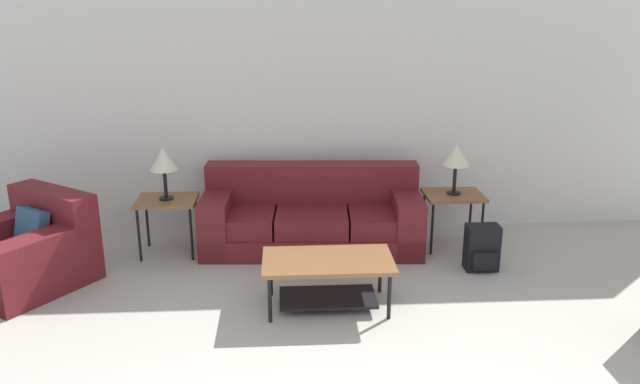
# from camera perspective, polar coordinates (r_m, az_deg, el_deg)

# --- Properties ---
(wall_back) EXTENTS (9.16, 0.06, 2.60)m
(wall_back) POSITION_cam_1_polar(r_m,az_deg,el_deg) (6.66, -0.33, 7.32)
(wall_back) COLOR silver
(wall_back) RESTS_ON ground_plane
(couch) EXTENTS (2.24, 0.97, 0.82)m
(couch) POSITION_cam_1_polar(r_m,az_deg,el_deg) (6.38, -0.74, -2.46)
(couch) COLOR maroon
(couch) RESTS_ON ground_plane
(armchair) EXTENTS (1.35, 1.35, 0.80)m
(armchair) POSITION_cam_1_polar(r_m,az_deg,el_deg) (6.15, -25.19, -5.08)
(armchair) COLOR maroon
(armchair) RESTS_ON ground_plane
(coffee_table) EXTENTS (1.07, 0.60, 0.43)m
(coffee_table) POSITION_cam_1_polar(r_m,az_deg,el_deg) (5.15, 0.72, -7.27)
(coffee_table) COLOR brown
(coffee_table) RESTS_ON ground_plane
(side_table_left) EXTENTS (0.58, 0.47, 0.57)m
(side_table_left) POSITION_cam_1_polar(r_m,az_deg,el_deg) (6.32, -13.82, -1.12)
(side_table_left) COLOR brown
(side_table_left) RESTS_ON ground_plane
(side_table_right) EXTENTS (0.58, 0.47, 0.57)m
(side_table_right) POSITION_cam_1_polar(r_m,az_deg,el_deg) (6.45, 12.09, -0.65)
(side_table_right) COLOR brown
(side_table_right) RESTS_ON ground_plane
(table_lamp_left) EXTENTS (0.27, 0.27, 0.51)m
(table_lamp_left) POSITION_cam_1_polar(r_m,az_deg,el_deg) (6.20, -14.12, 2.82)
(table_lamp_left) COLOR black
(table_lamp_left) RESTS_ON side_table_left
(table_lamp_right) EXTENTS (0.27, 0.27, 0.51)m
(table_lamp_right) POSITION_cam_1_polar(r_m,az_deg,el_deg) (6.32, 12.35, 3.23)
(table_lamp_right) COLOR black
(table_lamp_right) RESTS_ON side_table_right
(backpack) EXTENTS (0.31, 0.26, 0.44)m
(backpack) POSITION_cam_1_polar(r_m,az_deg,el_deg) (6.06, 14.59, -5.01)
(backpack) COLOR black
(backpack) RESTS_ON ground_plane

